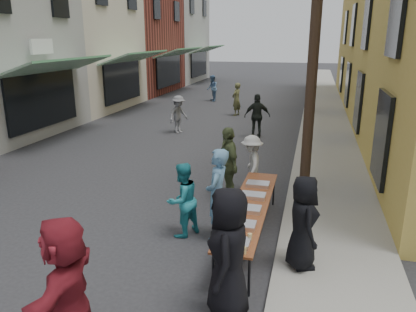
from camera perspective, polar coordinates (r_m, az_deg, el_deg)
The scene contains 27 objects.
ground at distance 9.38m, azimuth -14.96°, elevation -9.07°, with size 120.00×120.00×0.00m, color #28282B.
sidewalk at distance 22.65m, azimuth 16.06°, elevation 5.87°, with size 2.20×60.00×0.10m, color gray.
storefront_row at distance 26.50m, azimuth -18.99°, elevation 15.96°, with size 8.00×37.00×9.00m.
utility_pole_near at distance 10.31m, azimuth 15.01°, elevation 18.96°, with size 0.26×0.26×9.00m, color #2D2116.
utility_pole_mid at distance 22.31m, azimuth 15.12°, elevation 17.30°, with size 0.26×0.26×9.00m, color #2D2116.
utility_pole_far at distance 34.30m, azimuth 15.15°, elevation 16.81°, with size 0.26×0.26×9.00m, color #2D2116.
serving_table at distance 8.15m, azimuth 5.95°, elevation -7.09°, with size 0.70×4.00×0.75m.
catering_tray_sausage at distance 6.65m, azimuth 3.71°, elevation -12.01°, with size 0.50×0.33×0.08m, color maroon.
catering_tray_foil_b at distance 7.22m, azimuth 4.72°, elevation -9.61°, with size 0.50×0.33×0.08m, color #B2B2B7.
catering_tray_buns at distance 7.84m, azimuth 5.62°, elevation -7.42°, with size 0.50×0.33×0.08m, color tan.
catering_tray_foil_d at distance 8.48m, azimuth 6.38°, elevation -5.56°, with size 0.50×0.33×0.08m, color #B2B2B7.
catering_tray_buns_end at distance 9.13m, azimuth 7.03°, elevation -3.96°, with size 0.50×0.33×0.08m, color tan.
condiment_jar_a at distance 6.43m, azimuth 1.21°, elevation -13.03°, with size 0.07×0.07×0.08m, color #A57F26.
condiment_jar_b at distance 6.51m, azimuth 1.42°, elevation -12.61°, with size 0.07×0.07×0.08m, color #A57F26.
condiment_jar_c at distance 6.60m, azimuth 1.63°, elevation -12.20°, with size 0.07×0.07×0.08m, color #A57F26.
cup_stack at distance 6.39m, azimuth 5.08°, elevation -13.08°, with size 0.08×0.08×0.12m, color tan.
guest_front_a at distance 5.92m, azimuth 2.91°, elevation -13.60°, with size 0.97×0.63×1.98m, color black.
guest_front_b at distance 8.08m, azimuth 1.30°, elevation -5.44°, with size 0.69×0.45×1.88m, color #5582A5.
guest_front_c at distance 8.27m, azimuth -3.63°, elevation -6.18°, with size 0.75×0.59×1.55m, color teal.
guest_front_d at distance 10.55m, azimuth 6.12°, elevation -1.19°, with size 1.00×0.57×1.55m, color silver.
guest_front_e at distance 10.02m, azimuth 2.81°, elevation -1.13°, with size 1.09×0.45×1.86m, color #4E5C35.
guest_queue_back at distance 5.47m, azimuth -19.29°, elevation -17.53°, with size 1.82×0.58×1.96m, color maroon.
server at distance 7.16m, azimuth 13.18°, elevation -9.05°, with size 0.81×0.53×1.65m, color black.
passerby_left at distance 17.28m, azimuth -4.18°, elevation 5.86°, with size 1.03×0.59×1.59m, color slate.
passerby_mid at distance 16.54m, azimuth 6.94°, elevation 5.62°, with size 1.03×0.43×1.77m, color black.
passerby_right at distance 21.21m, azimuth 4.02°, elevation 7.97°, with size 0.62×0.40×1.69m, color brown.
passerby_far at distance 26.01m, azimuth 0.60°, elevation 9.51°, with size 0.80×0.62×1.64m, color #557AA5.
Camera 1 is at (4.38, -7.30, 3.95)m, focal length 35.00 mm.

